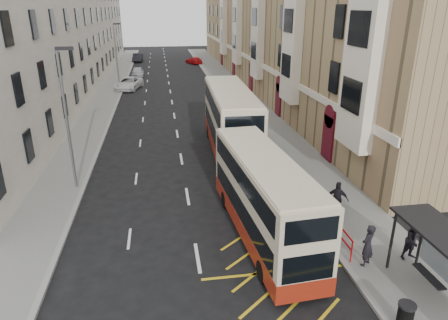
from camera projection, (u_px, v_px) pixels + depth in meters
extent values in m
cube|color=slate|center=(249.00, 107.00, 42.24)|extent=(4.00, 120.00, 0.15)
cube|color=slate|center=(98.00, 113.00, 39.97)|extent=(3.00, 120.00, 0.15)
cube|color=gray|center=(231.00, 108.00, 41.95)|extent=(0.25, 120.00, 0.15)
cube|color=gray|center=(114.00, 112.00, 40.19)|extent=(0.25, 120.00, 0.15)
cube|color=#9C865A|center=(276.00, 26.00, 54.85)|extent=(10.00, 79.00, 15.00)
cube|color=white|center=(240.00, 53.00, 55.38)|extent=(0.18, 79.00, 0.50)
cube|color=white|center=(363.00, 58.00, 21.38)|extent=(0.80, 3.20, 10.00)
cube|color=white|center=(292.00, 40.00, 32.43)|extent=(0.80, 3.20, 10.00)
cube|color=white|center=(258.00, 31.00, 43.48)|extent=(0.80, 3.20, 10.00)
cube|color=white|center=(237.00, 26.00, 54.52)|extent=(0.80, 3.20, 10.00)
cube|color=white|center=(223.00, 23.00, 65.57)|extent=(0.80, 3.20, 10.00)
cube|color=#530B18|center=(328.00, 138.00, 27.21)|extent=(0.20, 1.60, 3.00)
cube|color=#530B18|center=(278.00, 100.00, 38.25)|extent=(0.20, 1.60, 3.00)
cube|color=#530B18|center=(251.00, 78.00, 49.30)|extent=(0.20, 1.60, 3.00)
cube|color=#530B18|center=(234.00, 65.00, 60.35)|extent=(0.20, 1.60, 3.00)
cube|color=#530B18|center=(222.00, 56.00, 71.40)|extent=(0.20, 1.60, 3.00)
cube|color=silver|center=(60.00, 36.00, 51.04)|extent=(9.00, 79.00, 13.00)
cube|color=black|center=(392.00, 240.00, 15.81)|extent=(0.08, 0.08, 2.60)
cube|color=black|center=(421.00, 237.00, 16.00)|extent=(0.08, 0.08, 2.60)
cube|color=black|center=(445.00, 235.00, 13.66)|extent=(1.65, 4.25, 0.10)
cube|color=black|center=(429.00, 276.00, 15.05)|extent=(0.35, 1.60, 0.06)
cylinder|color=red|center=(352.00, 252.00, 16.46)|extent=(0.06, 0.06, 1.00)
cylinder|color=red|center=(321.00, 214.00, 19.45)|extent=(0.06, 0.06, 1.00)
cylinder|color=red|center=(299.00, 186.00, 22.44)|extent=(0.06, 0.06, 1.00)
cube|color=red|center=(322.00, 205.00, 19.28)|extent=(0.05, 6.50, 0.06)
cube|color=red|center=(322.00, 213.00, 19.43)|extent=(0.05, 6.50, 0.06)
cylinder|color=slate|center=(67.00, 121.00, 22.09)|extent=(0.16, 0.16, 8.00)
cube|color=black|center=(64.00, 48.00, 20.73)|extent=(0.90, 0.18, 0.18)
cylinder|color=slate|center=(116.00, 57.00, 49.70)|extent=(0.16, 0.16, 8.00)
cube|color=black|center=(117.00, 24.00, 48.35)|extent=(0.90, 0.18, 0.18)
cube|color=beige|center=(263.00, 196.00, 18.05)|extent=(2.95, 10.03, 3.55)
cube|color=maroon|center=(262.00, 222.00, 18.55)|extent=(2.98, 10.06, 0.81)
cube|color=black|center=(263.00, 204.00, 18.21)|extent=(2.93, 9.24, 0.99)
cube|color=black|center=(264.00, 173.00, 17.65)|extent=(2.93, 9.24, 0.90)
cube|color=beige|center=(265.00, 158.00, 17.40)|extent=(2.83, 9.63, 0.11)
cube|color=black|center=(235.00, 164.00, 22.66)|extent=(1.91, 0.21, 1.17)
cube|color=black|center=(236.00, 133.00, 22.00)|extent=(1.58, 0.18, 0.40)
cube|color=black|center=(308.00, 268.00, 13.72)|extent=(1.91, 0.21, 1.08)
cylinder|color=black|center=(225.00, 200.00, 21.30)|extent=(0.32, 0.92, 0.90)
cylinder|color=black|center=(261.00, 196.00, 21.74)|extent=(0.32, 0.92, 0.90)
cylinder|color=black|center=(263.00, 271.00, 15.56)|extent=(0.32, 0.92, 0.90)
cylinder|color=black|center=(311.00, 264.00, 15.99)|extent=(0.32, 0.92, 0.90)
cube|color=beige|center=(230.00, 120.00, 28.50)|extent=(3.08, 11.86, 4.23)
cube|color=maroon|center=(230.00, 142.00, 29.10)|extent=(3.12, 11.89, 0.96)
cube|color=black|center=(230.00, 127.00, 28.69)|extent=(3.09, 10.92, 1.18)
cube|color=black|center=(230.00, 102.00, 28.03)|extent=(3.09, 10.92, 1.07)
cube|color=beige|center=(231.00, 90.00, 27.72)|extent=(2.96, 11.38, 0.13)
cube|color=black|center=(221.00, 107.00, 34.10)|extent=(2.28, 0.16, 1.39)
cube|color=black|center=(221.00, 81.00, 33.30)|extent=(1.87, 0.15, 0.48)
cube|color=black|center=(244.00, 154.00, 23.24)|extent=(2.28, 0.16, 1.28)
cylinder|color=black|center=(209.00, 131.00, 32.56)|extent=(0.34, 1.08, 1.07)
cylinder|color=black|center=(238.00, 130.00, 32.84)|extent=(0.34, 1.08, 1.07)
cylinder|color=black|center=(220.00, 166.00, 25.59)|extent=(0.34, 1.08, 1.07)
cylinder|color=black|center=(257.00, 164.00, 25.86)|extent=(0.34, 1.08, 1.07)
cylinder|color=black|center=(405.00, 317.00, 13.08)|extent=(0.52, 0.52, 0.90)
cylinder|color=black|center=(408.00, 305.00, 12.91)|extent=(0.58, 0.58, 0.08)
imported|color=black|center=(368.00, 245.00, 16.14)|extent=(0.80, 0.74, 1.84)
imported|color=black|center=(414.00, 240.00, 16.55)|extent=(0.93, 0.76, 1.77)
imported|color=black|center=(337.00, 199.00, 19.97)|extent=(1.16, 0.96, 1.85)
imported|color=silver|center=(129.00, 83.00, 51.27)|extent=(3.85, 6.00, 1.54)
imported|color=#ACAEB4|center=(138.00, 72.00, 59.74)|extent=(1.80, 4.41, 1.50)
imported|color=black|center=(138.00, 58.00, 76.38)|extent=(1.90, 4.83, 1.56)
imported|color=#A10B0E|center=(194.00, 60.00, 73.77)|extent=(3.22, 4.75, 1.28)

